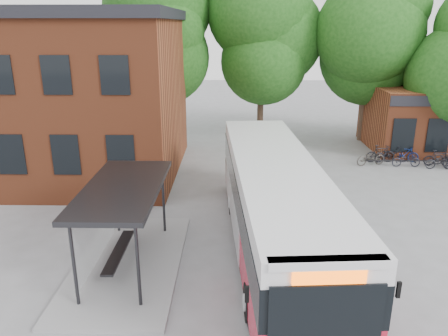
{
  "coord_description": "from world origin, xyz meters",
  "views": [
    {
      "loc": [
        -0.99,
        -13.98,
        7.81
      ],
      "look_at": [
        -1.33,
        3.5,
        2.0
      ],
      "focal_mm": 35.0,
      "sensor_mm": 36.0,
      "label": 1
    }
  ],
  "objects_px": {
    "city_bus": "(274,208)",
    "bicycle_0": "(371,158)",
    "bicycle_5": "(438,158)",
    "bicycle_4": "(406,160)",
    "bicycle_3": "(404,154)",
    "bicycle_1": "(380,154)",
    "bus_shelter": "(125,226)",
    "bicycle_2": "(388,154)",
    "bicycle_6": "(441,162)"
  },
  "relations": [
    {
      "from": "bicycle_5",
      "to": "bicycle_6",
      "type": "relative_size",
      "value": 0.96
    },
    {
      "from": "bus_shelter",
      "to": "bicycle_1",
      "type": "bearing_deg",
      "value": 43.96
    },
    {
      "from": "bicycle_2",
      "to": "bicycle_6",
      "type": "bearing_deg",
      "value": -132.21
    },
    {
      "from": "bicycle_0",
      "to": "city_bus",
      "type": "bearing_deg",
      "value": 131.2
    },
    {
      "from": "bicycle_2",
      "to": "bicycle_6",
      "type": "relative_size",
      "value": 1.08
    },
    {
      "from": "bicycle_2",
      "to": "bicycle_6",
      "type": "height_order",
      "value": "bicycle_2"
    },
    {
      "from": "bicycle_0",
      "to": "bus_shelter",
      "type": "bearing_deg",
      "value": 118.18
    },
    {
      "from": "bicycle_6",
      "to": "bus_shelter",
      "type": "bearing_deg",
      "value": 130.35
    },
    {
      "from": "bus_shelter",
      "to": "city_bus",
      "type": "bearing_deg",
      "value": 12.34
    },
    {
      "from": "bicycle_2",
      "to": "bicycle_5",
      "type": "xyz_separation_m",
      "value": [
        2.57,
        -0.79,
        0.01
      ]
    },
    {
      "from": "city_bus",
      "to": "bicycle_0",
      "type": "xyz_separation_m",
      "value": [
        6.49,
        10.1,
        -1.22
      ]
    },
    {
      "from": "bus_shelter",
      "to": "bicycle_3",
      "type": "height_order",
      "value": "bus_shelter"
    },
    {
      "from": "bicycle_3",
      "to": "bicycle_2",
      "type": "bearing_deg",
      "value": 107.71
    },
    {
      "from": "city_bus",
      "to": "bicycle_1",
      "type": "bearing_deg",
      "value": 52.03
    },
    {
      "from": "bicycle_6",
      "to": "city_bus",
      "type": "bearing_deg",
      "value": 138.4
    },
    {
      "from": "bicycle_2",
      "to": "bicycle_4",
      "type": "distance_m",
      "value": 1.17
    },
    {
      "from": "bicycle_0",
      "to": "bicycle_3",
      "type": "distance_m",
      "value": 2.33
    },
    {
      "from": "bicycle_2",
      "to": "bicycle_4",
      "type": "height_order",
      "value": "bicycle_2"
    },
    {
      "from": "bicycle_0",
      "to": "bicycle_2",
      "type": "height_order",
      "value": "bicycle_2"
    },
    {
      "from": "bicycle_2",
      "to": "bicycle_6",
      "type": "xyz_separation_m",
      "value": [
        2.47,
        -1.35,
        -0.03
      ]
    },
    {
      "from": "bicycle_0",
      "to": "bicycle_6",
      "type": "height_order",
      "value": "bicycle_0"
    },
    {
      "from": "bicycle_4",
      "to": "city_bus",
      "type": "bearing_deg",
      "value": 140.18
    },
    {
      "from": "bicycle_1",
      "to": "bicycle_3",
      "type": "bearing_deg",
      "value": -89.6
    },
    {
      "from": "bicycle_0",
      "to": "bicycle_5",
      "type": "height_order",
      "value": "bicycle_5"
    },
    {
      "from": "bicycle_0",
      "to": "bicycle_4",
      "type": "height_order",
      "value": "bicycle_0"
    },
    {
      "from": "bicycle_5",
      "to": "bicycle_6",
      "type": "bearing_deg",
      "value": 179.37
    },
    {
      "from": "bicycle_0",
      "to": "bicycle_1",
      "type": "xyz_separation_m",
      "value": [
        0.74,
        0.61,
        0.06
      ]
    },
    {
      "from": "bicycle_4",
      "to": "bus_shelter",
      "type": "bearing_deg",
      "value": 129.93
    },
    {
      "from": "bicycle_5",
      "to": "bicycle_4",
      "type": "bearing_deg",
      "value": 103.39
    },
    {
      "from": "city_bus",
      "to": "bicycle_3",
      "type": "xyz_separation_m",
      "value": [
        8.7,
        10.84,
        -1.21
      ]
    },
    {
      "from": "bicycle_1",
      "to": "bicycle_2",
      "type": "height_order",
      "value": "bicycle_1"
    },
    {
      "from": "bicycle_0",
      "to": "bicycle_3",
      "type": "xyz_separation_m",
      "value": [
        2.2,
        0.74,
        0.02
      ]
    },
    {
      "from": "bicycle_5",
      "to": "bicycle_6",
      "type": "height_order",
      "value": "bicycle_5"
    },
    {
      "from": "bicycle_1",
      "to": "bicycle_4",
      "type": "bearing_deg",
      "value": -129.93
    },
    {
      "from": "bicycle_3",
      "to": "bicycle_4",
      "type": "distance_m",
      "value": 1.01
    },
    {
      "from": "city_bus",
      "to": "bicycle_3",
      "type": "height_order",
      "value": "city_bus"
    },
    {
      "from": "bicycle_2",
      "to": "bicycle_5",
      "type": "relative_size",
      "value": 1.13
    },
    {
      "from": "city_bus",
      "to": "bicycle_3",
      "type": "relative_size",
      "value": 8.33
    },
    {
      "from": "bus_shelter",
      "to": "bicycle_5",
      "type": "relative_size",
      "value": 4.4
    },
    {
      "from": "bicycle_2",
      "to": "bus_shelter",
      "type": "bearing_deg",
      "value": 119.47
    },
    {
      "from": "bus_shelter",
      "to": "bicycle_5",
      "type": "height_order",
      "value": "bus_shelter"
    },
    {
      "from": "bicycle_1",
      "to": "bicycle_6",
      "type": "relative_size",
      "value": 1.04
    },
    {
      "from": "bicycle_1",
      "to": "bicycle_3",
      "type": "distance_m",
      "value": 1.47
    },
    {
      "from": "city_bus",
      "to": "bicycle_5",
      "type": "distance_m",
      "value": 14.42
    },
    {
      "from": "city_bus",
      "to": "bicycle_2",
      "type": "bearing_deg",
      "value": 50.45
    },
    {
      "from": "bicycle_4",
      "to": "bicycle_6",
      "type": "xyz_separation_m",
      "value": [
        1.77,
        -0.42,
        0.02
      ]
    },
    {
      "from": "bicycle_4",
      "to": "bicycle_5",
      "type": "distance_m",
      "value": 1.87
    },
    {
      "from": "bicycle_0",
      "to": "bicycle_3",
      "type": "height_order",
      "value": "bicycle_3"
    },
    {
      "from": "bicycle_1",
      "to": "bicycle_5",
      "type": "xyz_separation_m",
      "value": [
        3.07,
        -0.7,
        -0.04
      ]
    },
    {
      "from": "city_bus",
      "to": "bicycle_5",
      "type": "xyz_separation_m",
      "value": [
        10.31,
        10.01,
        -1.21
      ]
    }
  ]
}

